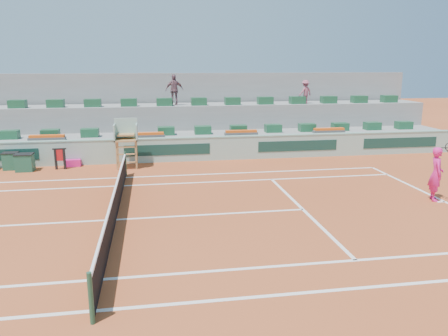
# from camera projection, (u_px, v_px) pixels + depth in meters

# --- Properties ---
(ground) EXTENTS (90.00, 90.00, 0.00)m
(ground) POSITION_uv_depth(u_px,v_px,m) (116.00, 220.00, 14.30)
(ground) COLOR #A3431F
(ground) RESTS_ON ground
(seating_tier_lower) EXTENTS (36.00, 4.00, 1.20)m
(seating_tier_lower) POSITION_uv_depth(u_px,v_px,m) (130.00, 144.00, 24.43)
(seating_tier_lower) COLOR gray
(seating_tier_lower) RESTS_ON ground
(seating_tier_upper) EXTENTS (36.00, 2.40, 2.60)m
(seating_tier_upper) POSITION_uv_depth(u_px,v_px,m) (131.00, 127.00, 25.80)
(seating_tier_upper) COLOR gray
(seating_tier_upper) RESTS_ON ground
(stadium_back_wall) EXTENTS (36.00, 0.40, 4.40)m
(stadium_back_wall) POSITION_uv_depth(u_px,v_px,m) (131.00, 109.00, 27.13)
(stadium_back_wall) COLOR gray
(stadium_back_wall) RESTS_ON ground
(player_bag) EXTENTS (0.78, 0.35, 0.35)m
(player_bag) POSITION_uv_depth(u_px,v_px,m) (73.00, 163.00, 21.66)
(player_bag) COLOR #EA1E82
(player_bag) RESTS_ON ground
(spectator_mid) EXTENTS (1.09, 0.56, 1.77)m
(spectator_mid) POSITION_uv_depth(u_px,v_px,m) (174.00, 90.00, 25.34)
(spectator_mid) COLOR #744D57
(spectator_mid) RESTS_ON seating_tier_upper
(spectator_right) EXTENTS (1.05, 0.85, 1.42)m
(spectator_right) POSITION_uv_depth(u_px,v_px,m) (305.00, 92.00, 26.43)
(spectator_right) COLOR #9F4F63
(spectator_right) RESTS_ON seating_tier_upper
(court_lines) EXTENTS (23.89, 11.09, 0.01)m
(court_lines) POSITION_uv_depth(u_px,v_px,m) (116.00, 220.00, 14.30)
(court_lines) COLOR white
(court_lines) RESTS_ON ground
(tennis_net) EXTENTS (0.10, 11.97, 1.10)m
(tennis_net) POSITION_uv_depth(u_px,v_px,m) (115.00, 205.00, 14.18)
(tennis_net) COLOR black
(tennis_net) RESTS_ON ground
(advertising_hoarding) EXTENTS (36.00, 0.34, 1.26)m
(advertising_hoarding) POSITION_uv_depth(u_px,v_px,m) (129.00, 151.00, 22.31)
(advertising_hoarding) COLOR #93B9A9
(advertising_hoarding) RESTS_ON ground
(umpire_chair) EXTENTS (1.10, 0.90, 2.40)m
(umpire_chair) POSITION_uv_depth(u_px,v_px,m) (126.00, 136.00, 21.14)
(umpire_chair) COLOR #A1723D
(umpire_chair) RESTS_ON ground
(seat_row_lower) EXTENTS (32.90, 0.60, 0.44)m
(seat_row_lower) POSITION_uv_depth(u_px,v_px,m) (129.00, 132.00, 23.37)
(seat_row_lower) COLOR #1A502F
(seat_row_lower) RESTS_ON seating_tier_lower
(seat_row_upper) EXTENTS (32.90, 0.60, 0.44)m
(seat_row_upper) POSITION_uv_depth(u_px,v_px,m) (129.00, 102.00, 24.87)
(seat_row_upper) COLOR #1A502F
(seat_row_upper) RESTS_ON seating_tier_upper
(flower_planters) EXTENTS (26.80, 0.36, 0.28)m
(flower_planters) POSITION_uv_depth(u_px,v_px,m) (98.00, 136.00, 22.39)
(flower_planters) COLOR #4F4F4F
(flower_planters) RESTS_ON seating_tier_lower
(drink_cooler_a) EXTENTS (0.82, 0.70, 0.84)m
(drink_cooler_a) POSITION_uv_depth(u_px,v_px,m) (25.00, 162.00, 20.68)
(drink_cooler_a) COLOR #1A4E39
(drink_cooler_a) RESTS_ON ground
(drink_cooler_b) EXTENTS (0.70, 0.61, 0.84)m
(drink_cooler_b) POSITION_uv_depth(u_px,v_px,m) (11.00, 161.00, 20.98)
(drink_cooler_b) COLOR #1A4E39
(drink_cooler_b) RESTS_ON ground
(towel_rack) EXTENTS (0.64, 0.11, 1.03)m
(towel_rack) POSITION_uv_depth(u_px,v_px,m) (60.00, 157.00, 20.98)
(towel_rack) COLOR black
(towel_rack) RESTS_ON ground
(tennis_player) EXTENTS (0.71, 0.99, 2.28)m
(tennis_player) POSITION_uv_depth(u_px,v_px,m) (436.00, 174.00, 16.15)
(tennis_player) COLOR #EA1E82
(tennis_player) RESTS_ON ground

